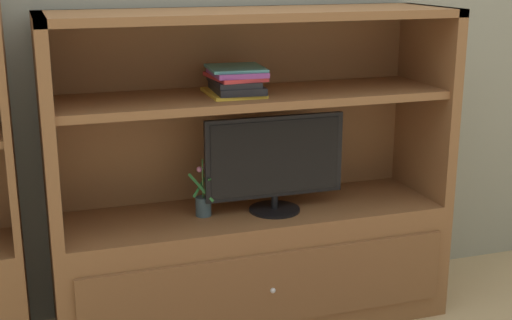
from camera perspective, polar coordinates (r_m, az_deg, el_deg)
The scene contains 5 objects.
painted_rear_wall at distance 3.41m, azimuth -2.17°, elevation 11.43°, with size 6.00×0.10×2.80m, color gray.
media_console at distance 3.30m, azimuth -0.32°, elevation -5.58°, with size 1.81×0.55×1.46m.
tv_monitor at distance 3.17m, azimuth 1.54°, elevation -0.15°, with size 0.65×0.23×0.44m.
potted_plant at distance 3.17m, azimuth -4.26°, elevation -3.39°, with size 0.09×0.13×0.26m.
magazine_stack at distance 3.09m, azimuth -1.67°, elevation 6.39°, with size 0.26×0.32×0.12m.
Camera 1 is at (-0.96, -2.52, 1.65)m, focal length 49.68 mm.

